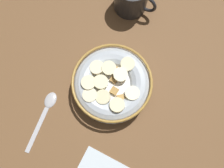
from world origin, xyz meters
TOP-DOWN VIEW (x-y plane):
  - ground_plane at (0.00, 0.00)cm, footprint 113.66×113.66cm
  - cereal_bowl at (-0.02, -0.02)cm, footprint 17.81×17.81cm
  - spoon at (-10.48, -12.26)cm, footprint 4.14×14.67cm

SIDE VIEW (x-z plane):
  - ground_plane at x=0.00cm, z-range -2.00..0.00cm
  - spoon at x=-10.48cm, z-range -0.07..0.73cm
  - cereal_bowl at x=-0.02cm, z-range -0.13..5.93cm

